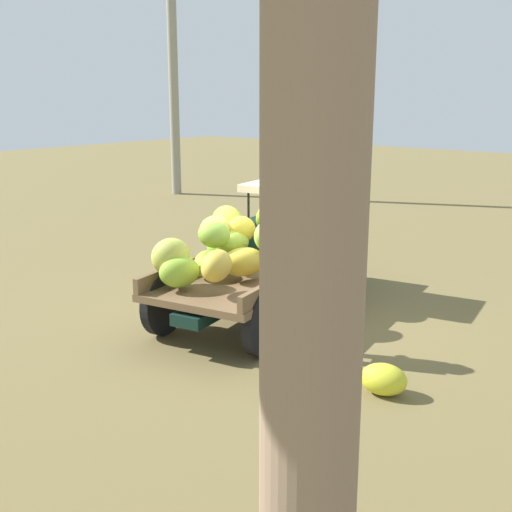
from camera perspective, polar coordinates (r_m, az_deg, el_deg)
The scene contains 4 objects.
ground_plane at distance 10.11m, azimuth 1.81°, elevation -5.26°, with size 60.00×60.00×0.00m, color brown.
truck at distance 10.15m, azimuth 0.61°, elevation 0.72°, with size 4.63×2.41×1.90m.
farmer at distance 8.40m, azimuth 4.11°, elevation -2.26°, with size 0.55×0.51×1.73m.
loose_banana_bunch at distance 7.68m, azimuth 11.08°, elevation -10.52°, with size 0.54×0.38×0.37m, color yellow.
Camera 1 is at (-7.55, -5.82, 3.36)m, focal length 45.81 mm.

